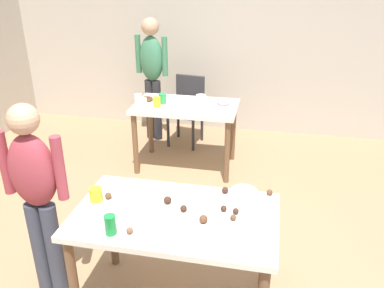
% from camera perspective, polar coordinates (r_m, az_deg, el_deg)
% --- Properties ---
extents(ground_plane, '(6.40, 6.40, 0.00)m').
position_cam_1_polar(ground_plane, '(3.14, -0.02, -19.61)').
color(ground_plane, '#9E7A56').
extents(wall_back, '(6.40, 0.10, 2.60)m').
position_cam_1_polar(wall_back, '(5.50, 7.01, 15.04)').
color(wall_back, '#BCB2A3').
rests_on(wall_back, ground_plane).
extents(dining_table_near, '(1.27, 0.75, 0.75)m').
position_cam_1_polar(dining_table_near, '(2.60, -2.39, -11.68)').
color(dining_table_near, silver).
rests_on(dining_table_near, ground_plane).
extents(dining_table_far, '(1.14, 0.69, 0.75)m').
position_cam_1_polar(dining_table_far, '(4.46, -0.90, 4.21)').
color(dining_table_far, silver).
rests_on(dining_table_far, ground_plane).
extents(chair_far_table, '(0.46, 0.46, 0.87)m').
position_cam_1_polar(chair_far_table, '(5.18, -0.65, 5.46)').
color(chair_far_table, '#2D2D33').
rests_on(chair_far_table, ground_plane).
extents(person_girl_near, '(0.45, 0.20, 1.42)m').
position_cam_1_polar(person_girl_near, '(2.80, -21.30, -5.91)').
color(person_girl_near, '#383D4C').
rests_on(person_girl_near, ground_plane).
extents(person_adult_far, '(0.45, 0.27, 1.58)m').
position_cam_1_polar(person_adult_far, '(5.18, -5.72, 10.59)').
color(person_adult_far, '#28282D').
rests_on(person_adult_far, ground_plane).
extents(mixing_bowl, '(0.17, 0.17, 0.08)m').
position_cam_1_polar(mixing_bowl, '(2.66, 7.37, -7.34)').
color(mixing_bowl, white).
rests_on(mixing_bowl, dining_table_near).
extents(soda_can, '(0.07, 0.07, 0.12)m').
position_cam_1_polar(soda_can, '(2.38, -11.54, -11.19)').
color(soda_can, '#198438').
rests_on(soda_can, dining_table_near).
extents(fork_near, '(0.17, 0.02, 0.01)m').
position_cam_1_polar(fork_near, '(2.40, -4.28, -12.10)').
color(fork_near, silver).
rests_on(fork_near, dining_table_near).
extents(cup_near_0, '(0.08, 0.08, 0.09)m').
position_cam_1_polar(cup_near_0, '(2.71, -13.50, -6.99)').
color(cup_near_0, yellow).
rests_on(cup_near_0, dining_table_near).
extents(cake_ball_0, '(0.05, 0.05, 0.05)m').
position_cam_1_polar(cake_ball_0, '(2.73, -11.82, -7.22)').
color(cake_ball_0, brown).
rests_on(cake_ball_0, dining_table_near).
extents(cake_ball_1, '(0.05, 0.05, 0.05)m').
position_cam_1_polar(cake_ball_1, '(2.63, -3.49, -7.96)').
color(cake_ball_1, '#3D2319').
rests_on(cake_ball_1, dining_table_near).
extents(cake_ball_2, '(0.04, 0.04, 0.04)m').
position_cam_1_polar(cake_ball_2, '(2.55, -1.20, -9.14)').
color(cake_ball_2, '#3D2319').
rests_on(cake_ball_2, dining_table_near).
extents(cake_ball_3, '(0.04, 0.04, 0.04)m').
position_cam_1_polar(cake_ball_3, '(2.54, 6.24, -9.46)').
color(cake_ball_3, '#3D2319').
rests_on(cake_ball_3, dining_table_near).
extents(cake_ball_4, '(0.05, 0.05, 0.05)m').
position_cam_1_polar(cake_ball_4, '(2.44, 1.64, -10.62)').
color(cake_ball_4, brown).
rests_on(cake_ball_4, dining_table_near).
extents(cake_ball_5, '(0.04, 0.04, 0.04)m').
position_cam_1_polar(cake_ball_5, '(2.48, 5.88, -10.36)').
color(cake_ball_5, brown).
rests_on(cake_ball_5, dining_table_near).
extents(cake_ball_6, '(0.04, 0.04, 0.04)m').
position_cam_1_polar(cake_ball_6, '(2.39, -8.86, -12.06)').
color(cake_ball_6, brown).
rests_on(cake_ball_6, dining_table_near).
extents(cake_ball_7, '(0.04, 0.04, 0.04)m').
position_cam_1_polar(cake_ball_7, '(2.76, 10.97, -6.77)').
color(cake_ball_7, brown).
rests_on(cake_ball_7, dining_table_near).
extents(cake_ball_8, '(0.05, 0.05, 0.05)m').
position_cam_1_polar(cake_ball_8, '(2.74, 4.73, -6.57)').
color(cake_ball_8, '#3D2319').
rests_on(cake_ball_8, dining_table_near).
extents(cake_ball_9, '(0.04, 0.04, 0.04)m').
position_cam_1_polar(cake_ball_9, '(2.56, 4.53, -9.12)').
color(cake_ball_9, '#3D2319').
rests_on(cake_ball_9, dining_table_near).
extents(pitcher_far, '(0.10, 0.10, 0.20)m').
position_cam_1_polar(pitcher_far, '(4.13, 1.28, 5.64)').
color(pitcher_far, white).
rests_on(pitcher_far, dining_table_far).
extents(cup_far_0, '(0.07, 0.07, 0.11)m').
position_cam_1_polar(cup_far_0, '(4.35, -6.89, 5.80)').
color(cup_far_0, white).
rests_on(cup_far_0, dining_table_far).
extents(cup_far_1, '(0.08, 0.08, 0.11)m').
position_cam_1_polar(cup_far_1, '(4.48, -7.66, 6.35)').
color(cup_far_1, white).
rests_on(cup_far_1, dining_table_far).
extents(cup_far_2, '(0.08, 0.08, 0.11)m').
position_cam_1_polar(cup_far_2, '(4.47, -4.21, 6.46)').
color(cup_far_2, green).
rests_on(cup_far_2, dining_table_far).
extents(cup_far_3, '(0.08, 0.08, 0.11)m').
position_cam_1_polar(cup_far_3, '(4.37, -5.02, 5.98)').
color(cup_far_3, yellow).
rests_on(cup_far_3, dining_table_far).
extents(donut_far_0, '(0.13, 0.13, 0.04)m').
position_cam_1_polar(donut_far_0, '(4.36, 2.56, 5.54)').
color(donut_far_0, white).
rests_on(donut_far_0, dining_table_far).
extents(donut_far_1, '(0.10, 0.10, 0.03)m').
position_cam_1_polar(donut_far_1, '(4.64, -1.43, 6.67)').
color(donut_far_1, white).
rests_on(donut_far_1, dining_table_far).
extents(donut_far_2, '(0.14, 0.14, 0.04)m').
position_cam_1_polar(donut_far_2, '(4.59, -6.43, 6.37)').
color(donut_far_2, brown).
rests_on(donut_far_2, dining_table_far).
extents(donut_far_3, '(0.14, 0.14, 0.04)m').
position_cam_1_polar(donut_far_3, '(4.45, 4.50, 5.88)').
color(donut_far_3, pink).
rests_on(donut_far_3, dining_table_far).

